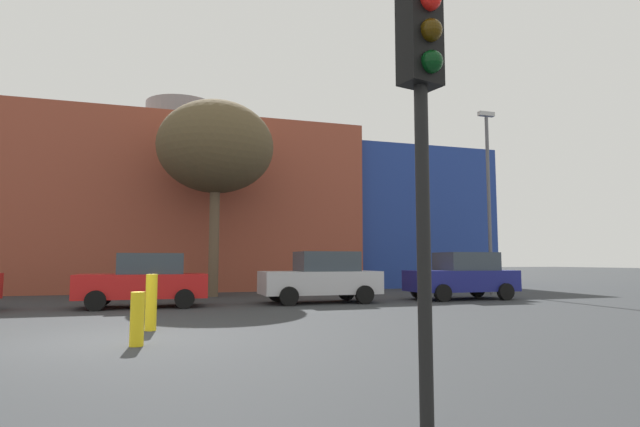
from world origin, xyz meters
name	(u,v)px	position (x,y,z in m)	size (l,w,h in m)	color
ground_plane	(106,340)	(0.00, 0.00, 0.00)	(200.00, 200.00, 0.00)	#2D3033
building_backdrop	(178,213)	(1.71, 19.88, 4.26)	(35.77, 11.38, 10.69)	#9E4733
parked_car_2	(145,280)	(0.42, 7.00, 0.86)	(3.99, 1.96, 1.73)	red
parked_car_3	(321,277)	(6.40, 7.00, 0.90)	(4.20, 2.06, 1.82)	silver
parked_car_4	(462,276)	(12.17, 7.00, 0.90)	(4.20, 2.06, 1.82)	navy
traffic_light_near_right	(423,100)	(3.11, -6.56, 2.87)	(0.41, 0.40, 3.90)	black
bare_tree_0	(216,148)	(2.99, 11.39, 6.34)	(4.96, 4.96, 8.36)	brown
bollard_yellow_0	(137,319)	(0.58, -0.87, 0.47)	(0.24, 0.24, 0.94)	yellow
bollard_yellow_2	(151,302)	(0.76, 1.15, 0.60)	(0.24, 0.24, 1.20)	yellow
street_lamp	(489,190)	(15.23, 9.41, 4.75)	(0.80, 0.24, 8.44)	#59595E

